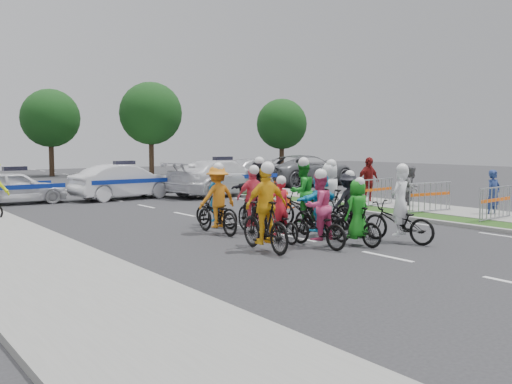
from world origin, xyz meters
TOP-DOWN VIEW (x-y plane):
  - ground at (0.00, 0.00)m, footprint 90.00×90.00m
  - curb_right at (5.10, 5.00)m, footprint 0.20×60.00m
  - grass_strip at (5.80, 5.00)m, footprint 1.20×60.00m
  - sidewalk_right at (7.60, 5.00)m, footprint 2.40×60.00m
  - sidewalk_left at (-6.50, 5.00)m, footprint 3.00×60.00m
  - rider_0 at (1.61, 1.04)m, footprint 1.01×2.02m
  - rider_1 at (0.48, 1.36)m, footprint 0.71×1.59m
  - rider_2 at (-0.44, 1.75)m, footprint 0.80×1.85m
  - rider_3 at (-1.74, 2.08)m, footprint 1.07×2.00m
  - rider_4 at (1.43, 2.62)m, footprint 1.01×1.75m
  - rider_5 at (0.54, 2.75)m, footprint 1.47×1.75m
  - rider_6 at (-0.72, 2.87)m, footprint 0.69×1.67m
  - rider_7 at (1.86, 3.78)m, footprint 0.93×1.97m
  - rider_8 at (1.23, 4.27)m, footprint 0.88×2.03m
  - rider_9 at (-0.41, 4.42)m, footprint 0.99×1.83m
  - rider_10 at (-1.29, 4.85)m, footprint 1.08×1.91m
  - rider_11 at (0.60, 5.54)m, footprint 1.70×2.02m
  - rider_12 at (-0.67, 5.88)m, footprint 0.92×1.83m
  - police_car_0 at (-3.83, 15.91)m, footprint 4.07×1.90m
  - police_car_1 at (0.54, 15.27)m, footprint 4.72×2.04m
  - police_car_2 at (4.89, 14.08)m, footprint 5.99×3.21m
  - civilian_sedan at (8.95, 16.62)m, footprint 5.56×2.38m
  - civilian_suv at (12.00, 16.35)m, footprint 6.48×3.40m
  - spectator_0 at (7.79, 2.24)m, footprint 0.61×0.44m
  - spectator_1 at (7.52, 5.34)m, footprint 0.87×0.73m
  - spectator_2 at (7.39, 7.36)m, footprint 1.13×0.51m
  - barrier_0 at (6.70, 1.51)m, footprint 2.04×0.67m
  - barrier_1 at (6.70, 3.90)m, footprint 2.04×0.72m
  - barrier_2 at (6.70, 6.27)m, footprint 2.05×0.74m
  - cone_0 at (4.09, 8.39)m, footprint 0.40×0.40m
  - cone_1 at (6.99, 12.86)m, footprint 0.40×0.40m
  - tree_1 at (9.00, 30.00)m, footprint 4.55×4.55m
  - tree_2 at (18.00, 26.00)m, footprint 3.85×3.85m
  - tree_4 at (3.00, 34.00)m, footprint 4.20×4.20m

SIDE VIEW (x-z plane):
  - ground at x=0.00m, z-range 0.00..0.00m
  - grass_strip at x=5.80m, z-range 0.00..0.11m
  - curb_right at x=5.10m, z-range 0.00..0.12m
  - sidewalk_right at x=7.60m, z-range 0.00..0.13m
  - sidewalk_left at x=-6.50m, z-range 0.00..0.13m
  - cone_0 at x=4.09m, z-range -0.01..0.69m
  - cone_1 at x=6.99m, z-range -0.01..0.69m
  - rider_6 at x=-0.72m, z-range -0.28..1.39m
  - barrier_0 at x=6.70m, z-range 0.00..1.12m
  - barrier_1 at x=6.70m, z-range 0.00..1.12m
  - barrier_2 at x=6.70m, z-range 0.00..1.12m
  - rider_12 at x=-0.67m, z-range -0.30..1.48m
  - rider_0 at x=1.61m, z-range -0.34..1.63m
  - rider_1 at x=0.48m, z-range -0.18..1.48m
  - police_car_0 at x=-3.83m, z-range 0.00..1.35m
  - rider_4 at x=1.43m, z-range -0.19..1.55m
  - rider_2 at x=-0.44m, z-range -0.24..1.63m
  - rider_9 at x=-0.41m, z-range -0.22..1.65m
  - rider_10 at x=-1.29m, z-range -0.22..1.72m
  - police_car_1 at x=0.54m, z-range 0.00..1.51m
  - rider_8 at x=1.23m, z-range -0.27..1.78m
  - rider_5 at x=0.54m, z-range -0.14..1.66m
  - rider_7 at x=1.86m, z-range -0.23..1.77m
  - rider_3 at x=-1.74m, z-range -0.24..1.81m
  - spectator_0 at x=7.79m, z-range 0.00..1.58m
  - civilian_sedan at x=8.95m, z-range 0.00..1.60m
  - spectator_1 at x=7.52m, z-range 0.00..1.60m
  - police_car_2 at x=4.89m, z-range 0.00..1.65m
  - rider_11 at x=0.60m, z-range -0.17..1.88m
  - civilian_suv at x=12.00m, z-range 0.00..1.74m
  - spectator_2 at x=7.39m, z-range 0.00..1.89m
  - tree_2 at x=18.00m, z-range 0.95..6.72m
  - tree_4 at x=3.00m, z-range 1.04..7.34m
  - tree_1 at x=9.00m, z-range 1.12..7.95m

